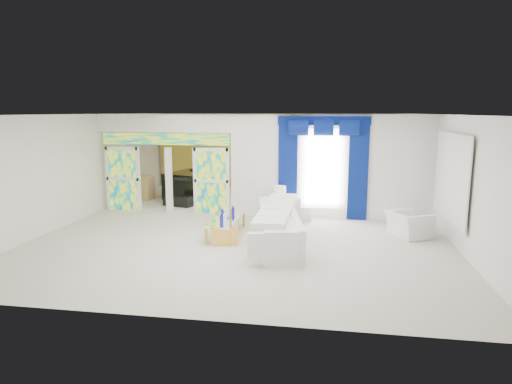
% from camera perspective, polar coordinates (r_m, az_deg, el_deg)
% --- Properties ---
extents(floor, '(12.00, 12.00, 0.00)m').
position_cam_1_polar(floor, '(12.62, -0.47, -3.93)').
color(floor, '#B7AF9E').
rests_on(floor, ground).
extents(dividing_wall, '(5.70, 0.18, 3.00)m').
position_cam_1_polar(dividing_wall, '(13.16, 9.55, 3.16)').
color(dividing_wall, white).
rests_on(dividing_wall, ground).
extents(dividing_header, '(4.30, 0.18, 0.55)m').
position_cam_1_polar(dividing_header, '(13.96, -11.52, 8.54)').
color(dividing_header, white).
rests_on(dividing_header, dividing_wall).
extents(stained_panel_left, '(0.95, 0.04, 2.00)m').
position_cam_1_polar(stained_panel_left, '(14.67, -16.50, 1.62)').
color(stained_panel_left, '#994C3F').
rests_on(stained_panel_left, ground).
extents(stained_panel_right, '(0.95, 0.04, 2.00)m').
position_cam_1_polar(stained_panel_right, '(13.68, -5.67, 1.40)').
color(stained_panel_right, '#994C3F').
rests_on(stained_panel_right, ground).
extents(stained_transom, '(4.00, 0.05, 0.35)m').
position_cam_1_polar(stained_transom, '(13.98, -11.45, 6.59)').
color(stained_transom, '#994C3F').
rests_on(stained_transom, dividing_header).
extents(window_pane, '(1.00, 0.02, 2.30)m').
position_cam_1_polar(window_pane, '(13.07, 8.44, 2.92)').
color(window_pane, white).
rests_on(window_pane, dividing_wall).
extents(blue_drape_left, '(0.55, 0.10, 2.80)m').
position_cam_1_polar(blue_drape_left, '(13.09, 4.05, 2.80)').
color(blue_drape_left, '#031140').
rests_on(blue_drape_left, ground).
extents(blue_drape_right, '(0.55, 0.10, 2.80)m').
position_cam_1_polar(blue_drape_right, '(13.07, 12.83, 2.56)').
color(blue_drape_right, '#031140').
rests_on(blue_drape_right, ground).
extents(blue_pelmet, '(2.60, 0.12, 0.25)m').
position_cam_1_polar(blue_pelmet, '(12.94, 8.60, 8.94)').
color(blue_pelmet, '#031140').
rests_on(blue_pelmet, dividing_wall).
extents(wall_mirror, '(0.04, 2.70, 1.90)m').
position_cam_1_polar(wall_mirror, '(11.53, 23.59, 1.72)').
color(wall_mirror, white).
rests_on(wall_mirror, ground).
extents(gold_curtains, '(9.70, 0.12, 2.90)m').
position_cam_1_polar(gold_curtains, '(18.15, 2.67, 5.19)').
color(gold_curtains, gold).
rests_on(gold_curtains, ground).
extents(white_sofa, '(1.52, 3.94, 0.73)m').
position_cam_1_polar(white_sofa, '(10.82, 2.82, -4.33)').
color(white_sofa, white).
rests_on(white_sofa, ground).
extents(coffee_table, '(0.96, 1.96, 0.42)m').
position_cam_1_polar(coffee_table, '(11.37, -3.81, -4.45)').
color(coffee_table, gold).
rests_on(coffee_table, ground).
extents(console_table, '(1.26, 0.53, 0.41)m').
position_cam_1_polar(console_table, '(12.92, 4.31, -2.70)').
color(console_table, white).
rests_on(console_table, ground).
extents(table_lamp, '(0.36, 0.36, 0.58)m').
position_cam_1_polar(table_lamp, '(12.84, 3.00, -0.51)').
color(table_lamp, white).
rests_on(table_lamp, console_table).
extents(armchair, '(1.20, 1.25, 0.63)m').
position_cam_1_polar(armchair, '(11.80, 18.81, -3.91)').
color(armchair, white).
rests_on(armchair, ground).
extents(grand_piano, '(1.85, 2.14, 0.92)m').
position_cam_1_polar(grand_piano, '(16.48, -8.05, 0.95)').
color(grand_piano, black).
rests_on(grand_piano, ground).
extents(piano_bench, '(1.06, 0.65, 0.33)m').
position_cam_1_polar(piano_bench, '(15.04, -9.82, -1.13)').
color(piano_bench, black).
rests_on(piano_bench, ground).
extents(tv_console, '(0.65, 0.60, 0.86)m').
position_cam_1_polar(tv_console, '(16.34, -14.03, 0.55)').
color(tv_console, tan).
rests_on(tv_console, ground).
extents(chandelier, '(0.60, 0.60, 0.60)m').
position_cam_1_polar(chandelier, '(16.07, -6.61, 8.60)').
color(chandelier, gold).
rests_on(chandelier, ceiling).
extents(decanters, '(0.23, 1.19, 0.22)m').
position_cam_1_polar(decanters, '(11.23, -3.97, -3.09)').
color(decanters, silver).
rests_on(decanters, coffee_table).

